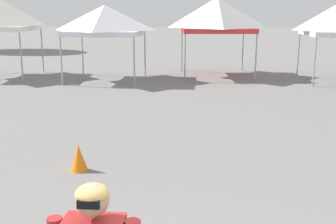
# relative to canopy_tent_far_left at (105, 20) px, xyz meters

# --- Properties ---
(canopy_tent_far_left) EXTENTS (3.15, 3.15, 3.10)m
(canopy_tent_far_left) POSITION_rel_canopy_tent_far_left_xyz_m (0.00, 0.00, 0.00)
(canopy_tent_far_left) COLOR #9E9EA3
(canopy_tent_far_left) RESTS_ON ground
(canopy_tent_far_right) EXTENTS (3.26, 3.26, 3.44)m
(canopy_tent_far_right) POSITION_rel_canopy_tent_far_left_xyz_m (4.70, 1.41, 0.20)
(canopy_tent_far_right) COLOR #9E9EA3
(canopy_tent_far_right) RESTS_ON ground
(traffic_cone_lot_center) EXTENTS (0.32, 0.32, 0.50)m
(traffic_cone_lot_center) POSITION_rel_canopy_tent_far_left_xyz_m (1.40, -10.27, -2.24)
(traffic_cone_lot_center) COLOR orange
(traffic_cone_lot_center) RESTS_ON ground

